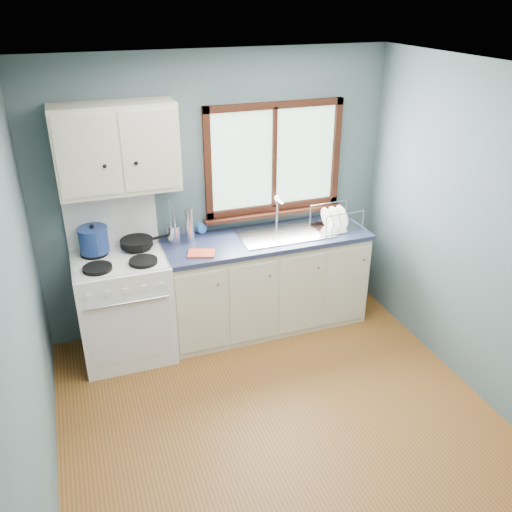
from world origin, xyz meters
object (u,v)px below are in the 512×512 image
object	(u,v)px
gas_range	(124,304)
stockpot	(94,239)
sink	(284,240)
thermos	(190,225)
utensil_crock	(174,233)
base_cabinets	(265,286)
dish_rack	(335,222)
skillet	(137,242)

from	to	relation	value
gas_range	stockpot	world-z (taller)	gas_range
sink	thermos	bearing A→B (deg)	171.48
sink	utensil_crock	size ratio (longest dim) A/B	2.10
base_cabinets	dish_rack	xyz separation A→B (m)	(0.68, -0.03, 0.57)
sink	stockpot	distance (m)	1.67
stockpot	thermos	world-z (taller)	thermos
dish_rack	thermos	bearing A→B (deg)	169.35
base_cabinets	sink	world-z (taller)	sink
sink	stockpot	world-z (taller)	sink
stockpot	utensil_crock	xyz separation A→B (m)	(0.68, 0.05, -0.07)
base_cabinets	thermos	distance (m)	0.95
sink	thermos	world-z (taller)	thermos
sink	thermos	distance (m)	0.88
dish_rack	skillet	bearing A→B (deg)	171.32
gas_range	utensil_crock	bearing A→B (deg)	19.75
base_cabinets	dish_rack	distance (m)	0.88
gas_range	stockpot	bearing A→B (deg)	142.34
thermos	dish_rack	xyz separation A→B (m)	(1.34, -0.16, -0.10)
stockpot	thermos	distance (m)	0.81
sink	dish_rack	size ratio (longest dim) A/B	1.95
base_cabinets	skillet	xyz separation A→B (m)	(-1.13, 0.12, 0.58)
stockpot	thermos	size ratio (longest dim) A/B	0.90
gas_range	sink	size ratio (longest dim) A/B	1.62
sink	stockpot	bearing A→B (deg)	176.06
base_cabinets	thermos	xyz separation A→B (m)	(-0.66, 0.13, 0.67)
base_cabinets	stockpot	size ratio (longest dim) A/B	6.59
base_cabinets	skillet	size ratio (longest dim) A/B	4.26
stockpot	dish_rack	bearing A→B (deg)	-3.84
utensil_crock	gas_range	bearing A→B (deg)	-160.25
thermos	gas_range	bearing A→B (deg)	-167.27
stockpot	dish_rack	xyz separation A→B (m)	(2.15, -0.14, -0.09)
stockpot	dish_rack	distance (m)	2.16
thermos	dish_rack	size ratio (longest dim) A/B	0.73
skillet	utensil_crock	bearing A→B (deg)	-2.56
utensil_crock	dish_rack	size ratio (longest dim) A/B	0.93
dish_rack	sink	bearing A→B (deg)	172.52
skillet	utensil_crock	world-z (taller)	utensil_crock
skillet	dish_rack	bearing A→B (deg)	-15.24
dish_rack	utensil_crock	bearing A→B (deg)	168.48
sink	dish_rack	world-z (taller)	sink
gas_range	skillet	bearing A→B (deg)	37.69
stockpot	utensil_crock	world-z (taller)	utensil_crock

